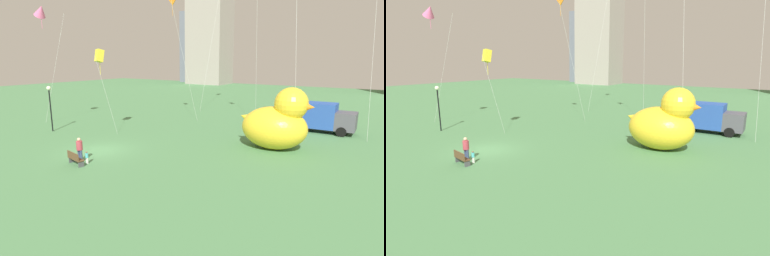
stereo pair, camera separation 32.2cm
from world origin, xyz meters
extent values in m
plane|color=#4A804E|center=(0.00, 0.00, 0.00)|extent=(140.00, 140.00, 0.00)
cube|color=brown|center=(1.31, -3.08, 0.42)|extent=(1.60, 0.73, 0.06)
cube|color=brown|center=(1.27, -3.27, 0.68)|extent=(1.53, 0.34, 0.45)
cube|color=#47474C|center=(0.63, -2.95, 0.20)|extent=(0.15, 0.38, 0.39)
cube|color=#47474C|center=(1.99, -3.21, 0.20)|extent=(0.15, 0.38, 0.39)
cylinder|color=#38476B|center=(0.85, -2.48, 0.42)|extent=(0.19, 0.19, 0.83)
cylinder|color=#38476B|center=(1.06, -2.48, 0.42)|extent=(0.19, 0.19, 0.83)
cylinder|color=#B23F4C|center=(0.95, -2.48, 1.15)|extent=(0.42, 0.42, 0.62)
sphere|color=#D8AD8C|center=(0.95, -2.48, 1.58)|extent=(0.24, 0.24, 0.24)
cylinder|color=silver|center=(1.66, -2.52, 0.21)|extent=(0.10, 0.10, 0.42)
cylinder|color=silver|center=(1.77, -2.52, 0.21)|extent=(0.10, 0.10, 0.42)
cylinder|color=#4CBFC6|center=(1.72, -2.52, 0.57)|extent=(0.21, 0.21, 0.31)
sphere|color=brown|center=(1.72, -2.52, 0.79)|extent=(0.12, 0.12, 0.12)
ellipsoid|color=yellow|center=(11.01, 8.11, 1.68)|extent=(5.16, 3.82, 3.37)
sphere|color=yellow|center=(12.24, 8.11, 3.67)|extent=(2.51, 2.51, 2.51)
cone|color=orange|center=(13.38, 8.11, 3.55)|extent=(1.13, 1.13, 1.13)
cone|color=yellow|center=(8.76, 8.11, 2.25)|extent=(1.54, 1.35, 1.62)
cylinder|color=black|center=(-9.24, 1.92, 2.04)|extent=(0.12, 0.12, 4.09)
sphere|color=#EAEACC|center=(-9.24, 1.92, 4.25)|extent=(0.40, 0.40, 0.40)
cube|color=#264CA5|center=(11.99, 16.30, 1.65)|extent=(4.56, 2.38, 2.40)
cube|color=#4C4C56|center=(15.13, 16.36, 1.29)|extent=(1.80, 2.33, 1.68)
cylinder|color=black|center=(14.93, 16.35, 0.45)|extent=(0.94, 2.41, 0.90)
cylinder|color=black|center=(11.01, 16.29, 0.45)|extent=(0.94, 2.41, 0.90)
cube|color=slate|center=(-34.00, 68.71, 10.72)|extent=(11.32, 6.41, 21.44)
cube|color=#9E938C|center=(-28.00, 64.16, 14.92)|extent=(11.31, 8.67, 29.84)
cylinder|color=silver|center=(-12.39, 4.74, 5.83)|extent=(2.84, 1.58, 11.67)
cone|color=pink|center=(-11.61, 3.33, 11.67)|extent=(1.71, 1.34, 1.55)
cylinder|color=pink|center=(-11.61, 3.33, 10.77)|extent=(0.04, 0.04, 1.60)
cylinder|color=silver|center=(-3.30, 3.84, 3.64)|extent=(0.42, 1.80, 7.29)
cube|color=yellow|center=(-4.18, 4.04, 7.29)|extent=(0.76, 0.97, 1.26)
cylinder|color=yellow|center=(-4.18, 4.04, 6.39)|extent=(0.04, 0.04, 1.60)
cylinder|color=silver|center=(6.77, 14.24, 8.48)|extent=(0.54, 2.65, 16.97)
cylinder|color=silver|center=(-2.69, 22.04, 10.22)|extent=(1.71, 3.58, 20.44)
cylinder|color=silver|center=(-0.49, 12.29, 6.63)|extent=(0.95, 3.72, 13.27)
cylinder|color=orange|center=(-2.34, 12.76, 12.36)|extent=(0.04, 0.04, 1.60)
cylinder|color=silver|center=(11.48, 10.83, 9.18)|extent=(1.62, 1.96, 18.36)
cylinder|color=silver|center=(16.76, 15.46, 6.46)|extent=(0.75, 1.58, 12.92)
camera|label=1|loc=(18.77, -15.21, 6.93)|focal=28.82mm
camera|label=2|loc=(19.04, -15.03, 6.93)|focal=28.82mm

